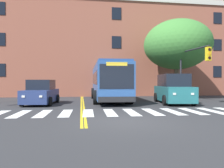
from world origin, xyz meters
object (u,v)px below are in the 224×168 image
Objects in this scene: traffic_light_near_corner at (192,63)px; street_tree_curbside_large at (177,45)px; car_teal_far_lane at (173,90)px; city_bus at (109,81)px; car_navy_near_lane at (41,93)px.

street_tree_curbside_large is at bearing 82.09° from traffic_light_near_corner.
car_teal_far_lane is 0.64× the size of street_tree_curbside_large.
city_bus is 5.81m from car_teal_far_lane.
street_tree_curbside_large is at bearing 17.30° from car_navy_near_lane.
street_tree_curbside_large reaches higher than city_bus.
city_bus is at bearing 144.01° from car_teal_far_lane.
city_bus reaches higher than car_navy_near_lane.
city_bus is 2.46× the size of car_navy_near_lane.
car_teal_far_lane reaches higher than car_navy_near_lane.
car_navy_near_lane is 0.88× the size of car_teal_far_lane.
street_tree_curbside_large is (12.62, 3.93, 4.60)m from car_navy_near_lane.
car_navy_near_lane is 10.18m from car_teal_far_lane.
street_tree_curbside_large is at bearing 10.66° from city_bus.
city_bus is 2.18× the size of car_teal_far_lane.
traffic_light_near_corner reaches higher than car_navy_near_lane.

